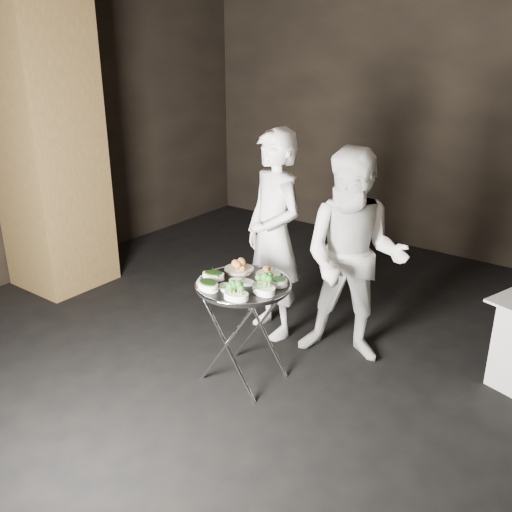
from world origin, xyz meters
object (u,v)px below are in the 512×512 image
Objects in this scene: tray_stand at (244,327)px; serving_tray at (243,285)px; waiter_left at (274,236)px; waiter_right at (354,258)px.

serving_tray is at bearing -18.97° from tray_stand.
waiter_left is (-0.26, 0.74, 0.45)m from tray_stand.
waiter_right is at bearing 25.93° from waiter_left.
waiter_left is at bearing 163.12° from waiter_right.
waiter_right reaches higher than tray_stand.
waiter_left is 0.73m from waiter_right.
serving_tray is at bearing -140.64° from waiter_right.
waiter_right is (0.73, 0.03, -0.04)m from waiter_left.
serving_tray is 0.79m from waiter_left.
tray_stand is 0.34m from serving_tray.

